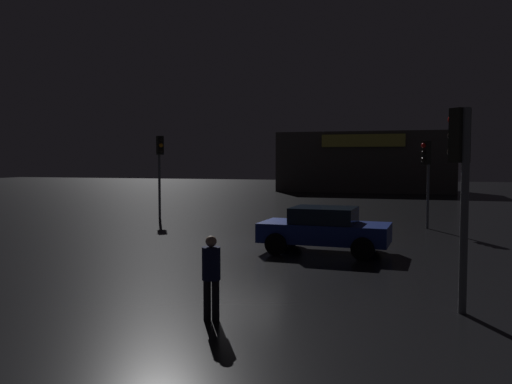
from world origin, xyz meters
TOP-DOWN VIEW (x-y plane):
  - ground_plane at (0.00, 0.00)m, footprint 120.00×120.00m
  - store_building at (1.48, 33.86)m, footprint 16.03×7.04m
  - traffic_signal_main at (-6.59, 6.69)m, footprint 0.42×0.42m
  - traffic_signal_cross_left at (6.38, -6.70)m, footprint 0.42×0.42m
  - traffic_signal_cross_right at (6.14, 6.21)m, footprint 0.42×0.42m
  - car_near at (2.88, -0.85)m, footprint 4.14×2.26m
  - pedestrian at (1.99, -8.56)m, footprint 0.37×0.37m

SIDE VIEW (x-z plane):
  - ground_plane at x=0.00m, z-range 0.00..0.00m
  - car_near at x=2.88m, z-range 0.04..1.49m
  - pedestrian at x=1.99m, z-range 0.12..1.69m
  - traffic_signal_cross_left at x=6.38m, z-range 0.80..4.73m
  - store_building at x=1.48m, z-range 0.01..5.56m
  - traffic_signal_cross_right at x=6.14m, z-range 0.97..4.74m
  - traffic_signal_main at x=-6.59m, z-range 0.99..5.15m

